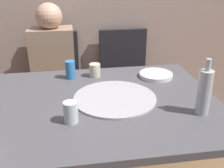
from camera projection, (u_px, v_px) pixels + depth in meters
dining_table at (102, 112)px, 1.57m from camera, size 1.33×1.05×0.73m
pizza_tray at (115, 98)px, 1.56m from camera, size 0.48×0.48×0.01m
wine_bottle at (204, 92)px, 1.36m from camera, size 0.07×0.07×0.30m
tumbler_near at (94, 70)px, 1.86m from camera, size 0.08×0.08×0.09m
wine_glass at (71, 112)px, 1.31m from camera, size 0.07×0.07×0.11m
soda_can at (70, 70)px, 1.82m from camera, size 0.07×0.07×0.12m
plate_stack at (156, 75)px, 1.86m from camera, size 0.23×0.23×0.03m
chair_left at (55, 78)px, 2.42m from camera, size 0.44×0.44×0.90m
chair_right at (125, 74)px, 2.51m from camera, size 0.44×0.44×0.90m
guest_in_sweater at (53, 71)px, 2.23m from camera, size 0.36×0.56×1.17m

